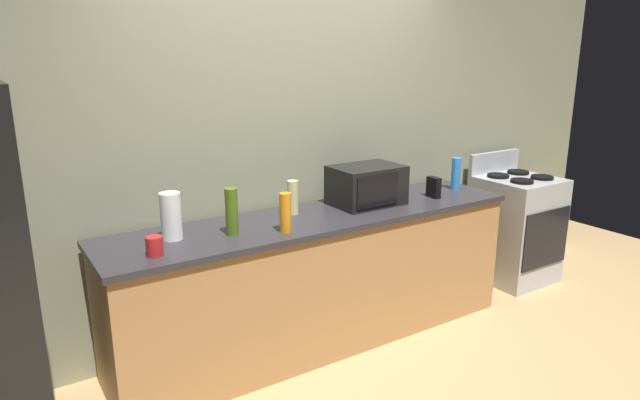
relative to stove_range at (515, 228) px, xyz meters
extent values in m
plane|color=tan|center=(-2.00, -0.40, -0.46)|extent=(8.00, 8.00, 0.00)
cube|color=gray|center=(-2.00, 0.41, 0.89)|extent=(6.40, 0.10, 2.70)
cube|color=#B27F4C|center=(-2.00, 0.00, -0.03)|extent=(2.80, 0.60, 0.86)
cube|color=#2D2B30|center=(-2.00, 0.00, 0.42)|extent=(2.84, 0.64, 0.04)
cube|color=#B7BABF|center=(0.00, 0.00, -0.01)|extent=(0.60, 0.60, 0.90)
cube|color=black|center=(0.00, -0.30, -0.01)|extent=(0.55, 0.02, 0.48)
cube|color=#B7BABF|center=(0.00, 0.28, 0.53)|extent=(0.60, 0.04, 0.18)
cylinder|color=black|center=(-0.13, -0.12, 0.45)|extent=(0.18, 0.18, 0.02)
cylinder|color=black|center=(0.13, -0.12, 0.45)|extent=(0.18, 0.18, 0.02)
cylinder|color=black|center=(-0.13, 0.12, 0.45)|extent=(0.18, 0.18, 0.02)
cylinder|color=black|center=(0.13, 0.12, 0.45)|extent=(0.18, 0.18, 0.02)
cube|color=black|center=(-1.59, 0.05, 0.57)|extent=(0.48, 0.34, 0.27)
cube|color=black|center=(-1.63, -0.12, 0.57)|extent=(0.34, 0.01, 0.21)
cylinder|color=white|center=(-2.96, 0.05, 0.57)|extent=(0.12, 0.12, 0.27)
cube|color=black|center=(-1.07, -0.07, 0.51)|extent=(0.06, 0.11, 0.15)
cylinder|color=orange|center=(-2.36, -0.19, 0.56)|extent=(0.07, 0.07, 0.24)
cylinder|color=#4C6B19|center=(-2.64, -0.06, 0.58)|extent=(0.07, 0.07, 0.28)
cylinder|color=beige|center=(-2.14, 0.12, 0.55)|extent=(0.07, 0.07, 0.22)
cylinder|color=#338CE5|center=(-0.75, 0.02, 0.56)|extent=(0.07, 0.07, 0.24)
cylinder|color=red|center=(-3.12, -0.16, 0.49)|extent=(0.09, 0.09, 0.10)
camera|label=1|loc=(-3.86, -2.88, 1.46)|focal=30.90mm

